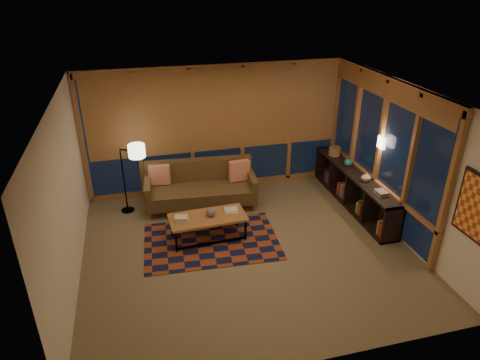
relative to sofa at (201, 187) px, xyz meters
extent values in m
cube|color=#897758|center=(0.51, -1.68, -0.44)|extent=(5.50, 5.00, 0.01)
cube|color=silver|center=(0.51, -1.68, 2.26)|extent=(5.50, 5.00, 0.01)
cube|color=#F2E4CE|center=(0.51, 0.82, 0.91)|extent=(5.50, 0.01, 2.70)
cube|color=#F2E4CE|center=(0.51, -4.18, 0.91)|extent=(5.50, 0.01, 2.70)
cube|color=#F2E4CE|center=(-2.24, -1.68, 0.91)|extent=(0.01, 5.00, 2.70)
cube|color=#F2E4CE|center=(3.26, -1.68, 0.91)|extent=(0.01, 5.00, 2.70)
cube|color=brown|center=(-0.05, -1.31, -0.44)|extent=(2.43, 1.70, 0.01)
sphere|color=#2D2D33|center=(-0.02, -1.17, 0.09)|extent=(0.20, 0.20, 0.17)
cylinder|color=#AB7C50|center=(2.98, 0.22, 0.37)|extent=(0.27, 0.27, 0.18)
sphere|color=#1B8678|center=(3.00, -0.37, 0.36)|extent=(0.18, 0.18, 0.15)
imported|color=tan|center=(3.00, -1.10, 0.37)|extent=(0.20, 0.20, 0.19)
camera|label=1|loc=(-1.12, -7.57, 3.89)|focal=32.00mm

